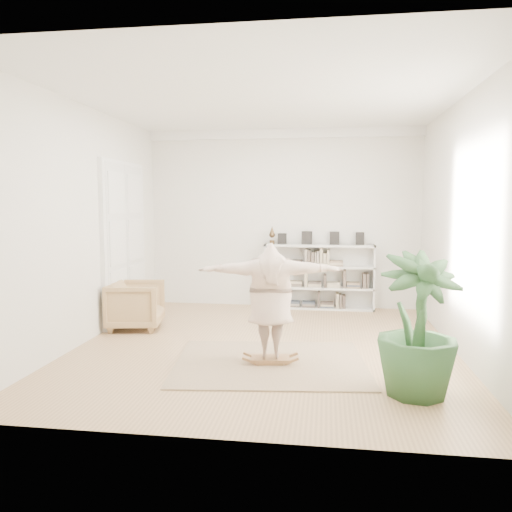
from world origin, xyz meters
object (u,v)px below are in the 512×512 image
(bookshelf, at_px, (319,277))
(houseplant, at_px, (417,325))
(person, at_px, (271,298))
(armchair, at_px, (136,305))
(rocker_board, at_px, (270,359))

(bookshelf, xyz_separation_m, houseplant, (1.15, -4.48, 0.16))
(person, relative_size, houseplant, 1.17)
(bookshelf, xyz_separation_m, armchair, (-3.04, -2.06, -0.23))
(rocker_board, bearing_deg, houseplant, -32.79)
(armchair, relative_size, houseplant, 0.56)
(rocker_board, bearing_deg, bookshelf, 74.78)
(houseplant, bearing_deg, armchair, 149.97)
(armchair, xyz_separation_m, rocker_board, (2.48, -1.57, -0.33))
(bookshelf, height_order, rocker_board, bookshelf)
(bookshelf, bearing_deg, person, -98.90)
(bookshelf, height_order, houseplant, bookshelf)
(person, bearing_deg, armchair, -38.66)
(armchair, bearing_deg, houseplant, -129.42)
(armchair, xyz_separation_m, houseplant, (4.19, -2.42, 0.39))
(rocker_board, height_order, person, person)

